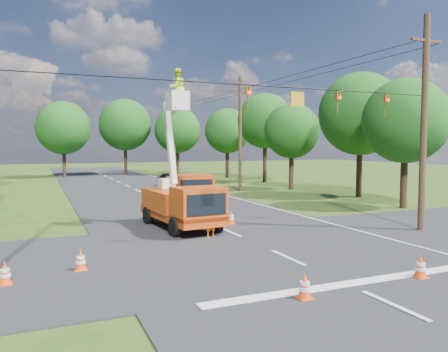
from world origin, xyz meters
name	(u,v)px	position (x,y,z in m)	size (l,w,h in m)	color
ground	(152,197)	(0.00, 20.00, 0.00)	(140.00, 140.00, 0.00)	#254414
road_main	(152,197)	(0.00, 20.00, 0.00)	(12.00, 100.00, 0.06)	black
road_cross	(261,247)	(0.00, 2.00, 0.00)	(56.00, 10.00, 0.07)	black
stop_bar	(347,286)	(0.00, -3.20, 0.00)	(9.00, 0.45, 0.02)	silver
edge_line	(218,194)	(5.60, 20.00, 0.00)	(0.12, 90.00, 0.02)	silver
bucket_truck	(182,194)	(-1.74, 6.84, 1.68)	(2.74, 5.98, 7.69)	#C03B0D
second_truck	(189,189)	(0.99, 13.81, 1.16)	(3.10, 6.20, 2.22)	#C03B0D
ground_worker	(211,220)	(-1.18, 4.38, 0.80)	(0.58, 0.38, 1.60)	orange
distant_car	(171,180)	(3.83, 27.93, 0.70)	(1.64, 4.08, 1.39)	black
traffic_cone_0	(305,286)	(-1.75, -3.70, 0.36)	(0.38, 0.38, 0.71)	#F84E0D
traffic_cone_1	(421,267)	(2.48, -3.53, 0.36)	(0.38, 0.38, 0.71)	#F84E0D
traffic_cone_2	(231,218)	(0.90, 6.93, 0.36)	(0.38, 0.38, 0.71)	#F84E0D
traffic_cone_3	(210,206)	(1.47, 11.37, 0.36)	(0.38, 0.38, 0.71)	#F84E0D
traffic_cone_4	(81,260)	(-6.86, 1.31, 0.36)	(0.38, 0.38, 0.71)	#F84E0D
traffic_cone_5	(5,273)	(-8.99, 0.67, 0.36)	(0.38, 0.38, 0.71)	#F84E0D
traffic_cone_7	(205,196)	(3.01, 16.23, 0.36)	(0.38, 0.38, 0.71)	#F84E0D
traffic_cone_8	(169,208)	(-0.99, 11.59, 0.36)	(0.38, 0.38, 0.71)	#F84E0D
pole_right_near	(424,122)	(8.50, 2.00, 5.11)	(1.80, 0.30, 10.00)	#4C3823
pole_right_mid	(240,133)	(8.50, 22.00, 5.11)	(1.80, 0.30, 10.00)	#4C3823
pole_right_far	(175,137)	(8.50, 42.00, 5.11)	(1.80, 0.30, 10.00)	#4C3823
signal_span	(311,99)	(2.23, 1.99, 5.88)	(18.00, 0.29, 1.07)	black
tree_right_a	(406,121)	(13.50, 8.00, 5.56)	(5.40, 5.40, 8.28)	#382616
tree_right_b	(360,114)	(15.00, 14.00, 6.43)	(6.40, 6.40, 9.65)	#382616
tree_right_c	(292,131)	(13.20, 21.00, 5.31)	(5.00, 5.00, 7.83)	#382616
tree_right_d	(265,121)	(14.80, 29.00, 6.68)	(6.00, 6.00, 9.70)	#382616
tree_right_e	(227,131)	(13.80, 37.00, 5.81)	(5.60, 5.60, 8.63)	#382616
tree_far_a	(63,128)	(-5.00, 45.00, 6.19)	(6.60, 6.60, 9.50)	#382616
tree_far_b	(125,125)	(3.00, 47.00, 6.81)	(7.00, 7.00, 10.32)	#382616
tree_far_c	(178,130)	(9.50, 44.00, 6.06)	(6.20, 6.20, 9.18)	#382616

